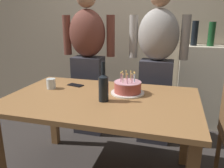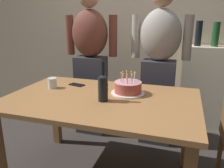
{
  "view_description": "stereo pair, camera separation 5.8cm",
  "coord_description": "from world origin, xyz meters",
  "px_view_note": "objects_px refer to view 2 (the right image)",
  "views": [
    {
      "loc": [
        0.54,
        -1.59,
        1.34
      ],
      "look_at": [
        0.07,
        0.06,
        0.84
      ],
      "focal_mm": 36.31,
      "sensor_mm": 36.0,
      "label": 1
    },
    {
      "loc": [
        0.6,
        -1.57,
        1.34
      ],
      "look_at": [
        0.07,
        0.06,
        0.84
      ],
      "focal_mm": 36.31,
      "sensor_mm": 36.0,
      "label": 2
    }
  ],
  "objects_px": {
    "person_man_bearded": "(91,61)",
    "cell_phone": "(77,85)",
    "water_glass_near": "(52,83)",
    "person_woman_cardigan": "(159,65)",
    "birthday_cake": "(128,88)",
    "wine_bottle": "(103,86)"
  },
  "relations": [
    {
      "from": "cell_phone",
      "to": "person_woman_cardigan",
      "type": "xyz_separation_m",
      "value": [
        0.69,
        0.53,
        0.13
      ]
    },
    {
      "from": "water_glass_near",
      "to": "birthday_cake",
      "type": "bearing_deg",
      "value": 4.16
    },
    {
      "from": "wine_bottle",
      "to": "cell_phone",
      "type": "distance_m",
      "value": 0.5
    },
    {
      "from": "person_man_bearded",
      "to": "person_woman_cardigan",
      "type": "height_order",
      "value": "same"
    },
    {
      "from": "cell_phone",
      "to": "person_man_bearded",
      "type": "bearing_deg",
      "value": 112.97
    },
    {
      "from": "birthday_cake",
      "to": "water_glass_near",
      "type": "xyz_separation_m",
      "value": [
        -0.68,
        -0.05,
        -0.0
      ]
    },
    {
      "from": "cell_phone",
      "to": "person_woman_cardigan",
      "type": "relative_size",
      "value": 0.09
    },
    {
      "from": "person_woman_cardigan",
      "to": "water_glass_near",
      "type": "bearing_deg",
      "value": 38.09
    },
    {
      "from": "water_glass_near",
      "to": "person_woman_cardigan",
      "type": "bearing_deg",
      "value": 38.09
    },
    {
      "from": "birthday_cake",
      "to": "person_woman_cardigan",
      "type": "distance_m",
      "value": 0.65
    },
    {
      "from": "water_glass_near",
      "to": "person_man_bearded",
      "type": "bearing_deg",
      "value": 82.68
    },
    {
      "from": "water_glass_near",
      "to": "person_man_bearded",
      "type": "height_order",
      "value": "person_man_bearded"
    },
    {
      "from": "person_woman_cardigan",
      "to": "person_man_bearded",
      "type": "bearing_deg",
      "value": 0.0
    },
    {
      "from": "cell_phone",
      "to": "birthday_cake",
      "type": "bearing_deg",
      "value": 3.79
    },
    {
      "from": "person_man_bearded",
      "to": "cell_phone",
      "type": "bearing_deg",
      "value": 98.68
    },
    {
      "from": "birthday_cake",
      "to": "wine_bottle",
      "type": "relative_size",
      "value": 0.91
    },
    {
      "from": "birthday_cake",
      "to": "person_man_bearded",
      "type": "distance_m",
      "value": 0.86
    },
    {
      "from": "water_glass_near",
      "to": "person_man_bearded",
      "type": "relative_size",
      "value": 0.05
    },
    {
      "from": "birthday_cake",
      "to": "person_woman_cardigan",
      "type": "xyz_separation_m",
      "value": [
        0.18,
        0.62,
        0.08
      ]
    },
    {
      "from": "person_man_bearded",
      "to": "birthday_cake",
      "type": "bearing_deg",
      "value": 133.65
    },
    {
      "from": "water_glass_near",
      "to": "wine_bottle",
      "type": "bearing_deg",
      "value": -17.62
    },
    {
      "from": "water_glass_near",
      "to": "person_woman_cardigan",
      "type": "distance_m",
      "value": 1.09
    }
  ]
}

